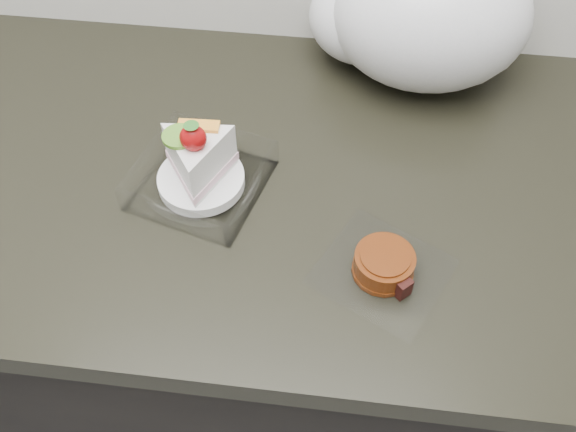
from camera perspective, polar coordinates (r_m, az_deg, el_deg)
The scene contains 4 objects.
counter at distance 1.29m, azimuth -6.32°, elevation -8.95°, with size 2.04×0.64×0.90m.
cake_tray at distance 0.87m, azimuth -7.87°, elevation 4.12°, with size 0.20×0.20×0.13m.
mooncake_wrap at distance 0.80m, azimuth 8.55°, elevation -4.43°, with size 0.20×0.19×0.04m.
plastic_bag at distance 1.01m, azimuth 11.39°, elevation 17.09°, with size 0.34×0.24×0.27m.
Camera 1 is at (0.21, 1.09, 1.58)m, focal length 40.00 mm.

